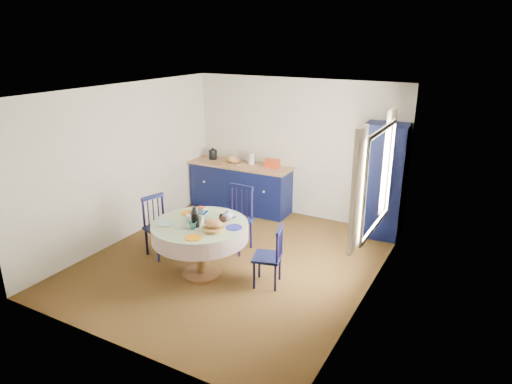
% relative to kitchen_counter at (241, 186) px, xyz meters
% --- Properties ---
extents(floor, '(4.50, 4.50, 0.00)m').
position_rel_kitchen_counter_xyz_m(floor, '(1.00, -1.96, -0.46)').
color(floor, black).
rests_on(floor, ground).
extents(ceiling, '(4.50, 4.50, 0.00)m').
position_rel_kitchen_counter_xyz_m(ceiling, '(1.00, -1.96, 2.04)').
color(ceiling, white).
rests_on(ceiling, wall_back).
extents(wall_back, '(4.00, 0.02, 2.50)m').
position_rel_kitchen_counter_xyz_m(wall_back, '(1.00, 0.29, 0.79)').
color(wall_back, beige).
rests_on(wall_back, floor).
extents(wall_left, '(0.02, 4.50, 2.50)m').
position_rel_kitchen_counter_xyz_m(wall_left, '(-1.00, -1.96, 0.79)').
color(wall_left, beige).
rests_on(wall_left, floor).
extents(wall_right, '(0.02, 4.50, 2.50)m').
position_rel_kitchen_counter_xyz_m(wall_right, '(3.00, -1.96, 0.79)').
color(wall_right, beige).
rests_on(wall_right, floor).
extents(window, '(0.10, 1.74, 1.45)m').
position_rel_kitchen_counter_xyz_m(window, '(2.95, -1.66, 1.06)').
color(window, white).
rests_on(window, wall_right).
extents(kitchen_counter, '(2.01, 0.67, 1.13)m').
position_rel_kitchen_counter_xyz_m(kitchen_counter, '(0.00, 0.00, 0.00)').
color(kitchen_counter, black).
rests_on(kitchen_counter, floor).
extents(pantry_cabinet, '(0.69, 0.51, 1.90)m').
position_rel_kitchen_counter_xyz_m(pantry_cabinet, '(2.66, 0.04, 0.49)').
color(pantry_cabinet, black).
rests_on(pantry_cabinet, floor).
extents(dining_table, '(1.31, 1.31, 1.07)m').
position_rel_kitchen_counter_xyz_m(dining_table, '(0.86, -2.52, 0.21)').
color(dining_table, '#4F2A16').
rests_on(dining_table, floor).
extents(chair_left, '(0.50, 0.51, 0.92)m').
position_rel_kitchen_counter_xyz_m(chair_left, '(-0.09, -2.27, 0.01)').
color(chair_left, black).
rests_on(chair_left, floor).
extents(chair_far, '(0.47, 0.45, 1.01)m').
position_rel_kitchen_counter_xyz_m(chair_far, '(0.83, -1.54, 0.05)').
color(chair_far, black).
rests_on(chair_far, floor).
extents(chair_right, '(0.44, 0.45, 0.84)m').
position_rel_kitchen_counter_xyz_m(chair_right, '(1.79, -2.27, -0.04)').
color(chair_right, black).
rests_on(chair_right, floor).
extents(mug_a, '(0.11, 0.11, 0.09)m').
position_rel_kitchen_counter_xyz_m(mug_a, '(0.69, -2.52, 0.37)').
color(mug_a, silver).
rests_on(mug_a, dining_table).
extents(mug_b, '(0.11, 0.11, 0.10)m').
position_rel_kitchen_counter_xyz_m(mug_b, '(0.88, -2.71, 0.38)').
color(mug_b, '#38727F').
rests_on(mug_b, dining_table).
extents(mug_c, '(0.13, 0.13, 0.10)m').
position_rel_kitchen_counter_xyz_m(mug_c, '(1.10, -2.32, 0.38)').
color(mug_c, black).
rests_on(mug_c, dining_table).
extents(mug_d, '(0.09, 0.09, 0.09)m').
position_rel_kitchen_counter_xyz_m(mug_d, '(0.68, -2.20, 0.37)').
color(mug_d, silver).
rests_on(mug_d, dining_table).
extents(cobalt_bowl, '(0.24, 0.24, 0.06)m').
position_rel_kitchen_counter_xyz_m(cobalt_bowl, '(0.68, -2.29, 0.36)').
color(cobalt_bowl, navy).
rests_on(cobalt_bowl, dining_table).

